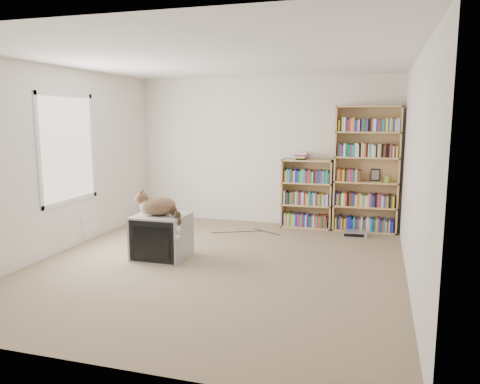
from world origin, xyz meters
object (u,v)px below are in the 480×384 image
(cat, at_px, (161,209))
(bookcase_tall, at_px, (366,173))
(crt_tv, at_px, (162,236))
(bookcase_short, at_px, (307,196))
(dvd_player, at_px, (355,234))

(cat, distance_m, bookcase_tall, 3.40)
(crt_tv, distance_m, bookcase_tall, 3.43)
(bookcase_short, xyz_separation_m, dvd_player, (0.82, -0.39, -0.48))
(bookcase_tall, height_order, dvd_player, bookcase_tall)
(crt_tv, relative_size, dvd_player, 1.91)
(crt_tv, height_order, bookcase_short, bookcase_short)
(bookcase_short, bearing_deg, crt_tv, -124.46)
(crt_tv, height_order, dvd_player, crt_tv)
(crt_tv, bearing_deg, cat, -62.97)
(cat, height_order, bookcase_short, bookcase_short)
(bookcase_tall, bearing_deg, dvd_player, -107.04)
(bookcase_tall, xyz_separation_m, dvd_player, (-0.12, -0.39, -0.90))
(cat, relative_size, dvd_player, 2.04)
(cat, bearing_deg, dvd_player, 28.07)
(bookcase_short, distance_m, dvd_player, 1.03)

